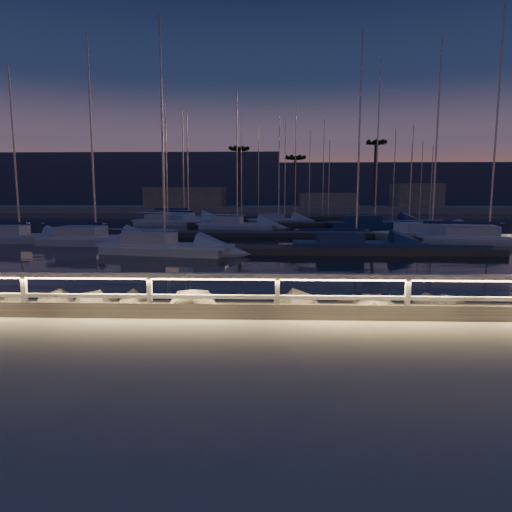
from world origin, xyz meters
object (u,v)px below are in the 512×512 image
at_px(sailboat_g, 429,233).
at_px(sailboat_m, 183,217).
at_px(sailboat_h, 484,237).
at_px(sailboat_i, 187,220).
at_px(sailboat_k, 277,220).
at_px(sailboat_l, 372,223).
at_px(guard_rail, 361,286).
at_px(sailboat_a, 17,236).
at_px(sailboat_j, 235,225).
at_px(sailboat_n, 166,221).
at_px(sailboat_b, 162,246).
at_px(sailboat_c, 352,244).
at_px(sailboat_f, 93,238).

height_order(sailboat_g, sailboat_m, sailboat_g).
relative_size(sailboat_h, sailboat_i, 1.29).
bearing_deg(sailboat_k, sailboat_m, 145.77).
relative_size(sailboat_l, sailboat_m, 1.20).
bearing_deg(guard_rail, sailboat_i, 105.89).
height_order(guard_rail, sailboat_a, sailboat_a).
xyz_separation_m(guard_rail, sailboat_i, (-11.63, 40.86, -0.93)).
bearing_deg(sailboat_j, sailboat_n, 156.93).
distance_m(sailboat_b, sailboat_c, 11.41).
height_order(sailboat_g, sailboat_h, sailboat_h).
xyz_separation_m(guard_rail, sailboat_m, (-13.13, 45.85, -0.90)).
height_order(sailboat_i, sailboat_n, sailboat_n).
xyz_separation_m(sailboat_c, sailboat_k, (-4.31, 25.48, -0.02)).
height_order(sailboat_c, sailboat_g, sailboat_g).
bearing_deg(sailboat_j, sailboat_f, -112.54).
bearing_deg(sailboat_i, sailboat_m, 123.60).
distance_m(sailboat_f, sailboat_n, 18.86).
height_order(sailboat_b, sailboat_i, sailboat_b).
distance_m(sailboat_g, sailboat_j, 18.00).
distance_m(guard_rail, sailboat_l, 36.63).
height_order(sailboat_c, sailboat_m, sailboat_m).
bearing_deg(sailboat_h, sailboat_f, -165.23).
bearing_deg(sailboat_k, sailboat_n, 178.07).
height_order(guard_rail, sailboat_m, sailboat_m).
bearing_deg(sailboat_i, sailboat_h, -21.60).
xyz_separation_m(sailboat_c, sailboat_i, (-14.48, 23.47, 0.03)).
distance_m(sailboat_a, sailboat_i, 21.38).
distance_m(guard_rail, sailboat_f, 24.62).
height_order(sailboat_j, sailboat_k, sailboat_j).
relative_size(sailboat_c, sailboat_l, 0.80).
bearing_deg(sailboat_f, sailboat_h, 8.68).
bearing_deg(sailboat_n, sailboat_i, 51.54).
relative_size(guard_rail, sailboat_n, 3.39).
distance_m(sailboat_b, sailboat_j, 18.47).
xyz_separation_m(sailboat_b, sailboat_n, (-5.17, 23.33, -0.01)).
height_order(sailboat_a, sailboat_n, sailboat_n).
bearing_deg(sailboat_c, sailboat_m, 121.97).
distance_m(guard_rail, sailboat_i, 42.49).
bearing_deg(sailboat_l, sailboat_i, 163.52).
relative_size(sailboat_a, sailboat_h, 0.76).
xyz_separation_m(sailboat_k, sailboat_m, (-11.68, 2.99, 0.08)).
height_order(sailboat_k, sailboat_n, sailboat_n).
bearing_deg(sailboat_a, sailboat_i, 64.21).
bearing_deg(sailboat_j, sailboat_l, 17.27).
bearing_deg(sailboat_n, sailboat_m, 93.20).
distance_m(sailboat_a, sailboat_m, 25.59).
relative_size(sailboat_k, sailboat_n, 0.94).
bearing_deg(sailboat_m, sailboat_i, -80.67).
relative_size(sailboat_b, sailboat_l, 0.82).
height_order(sailboat_b, sailboat_k, sailboat_b).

